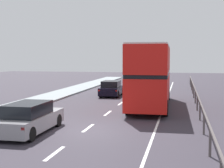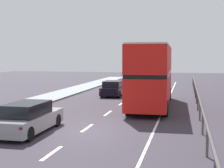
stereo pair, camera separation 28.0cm
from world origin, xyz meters
name	(u,v)px [view 2 (the right image)]	position (x,y,z in m)	size (l,w,h in m)	color
ground_plane	(84,131)	(0.00, 0.00, -0.05)	(73.92, 120.00, 0.10)	#312C36
lane_paint_markings	(148,106)	(2.16, 8.37, 0.00)	(3.50, 46.00, 0.01)	silver
bridge_side_railing	(197,95)	(5.63, 9.00, 0.87)	(0.10, 42.00, 1.07)	#524A48
double_decker_bus_red	(152,74)	(2.42, 8.39, 2.36)	(2.81, 10.72, 4.41)	red
hatchback_car_near	(29,118)	(-2.41, -1.11, 0.69)	(1.78, 4.56, 1.46)	gray
sedan_car_ahead	(113,89)	(-1.72, 14.16, 0.67)	(1.86, 4.07, 1.40)	black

